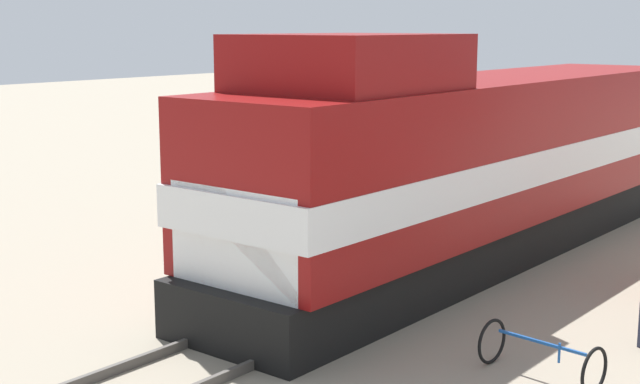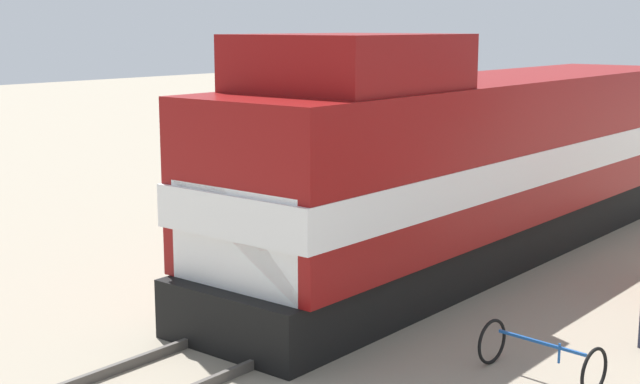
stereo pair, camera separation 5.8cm
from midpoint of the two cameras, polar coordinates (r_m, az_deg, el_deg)
The scene contains 5 objects.
ground_plane at distance 17.89m, azimuth 5.90°, elevation -5.75°, with size 120.00×120.00×0.00m, color gray.
rail_near at distance 18.25m, azimuth 4.02°, elevation -5.14°, with size 0.08×29.26×0.15m, color #4C4742.
rail_far at distance 17.50m, azimuth 7.88°, elevation -5.91°, with size 0.08×29.26×0.15m, color #4C4742.
locomotive at distance 19.48m, azimuth 9.98°, elevation 1.80°, with size 3.18×16.47×4.88m.
bicycle_spare at distance 13.38m, azimuth 14.07°, elevation -10.11°, with size 1.79×0.88×0.70m.
Camera 2 is at (9.40, -14.36, 5.02)m, focal length 50.00 mm.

